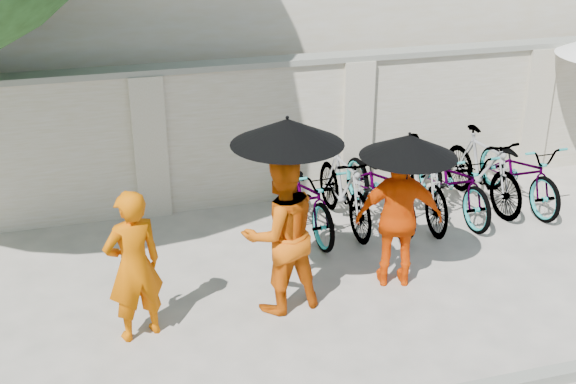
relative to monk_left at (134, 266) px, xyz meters
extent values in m
plane|color=#BBAE9E|center=(1.50, -0.15, -0.82)|extent=(80.00, 80.00, 0.00)
cube|color=beige|center=(2.50, 3.05, 0.18)|extent=(20.00, 0.30, 2.00)
cube|color=beige|center=(3.50, 6.85, 0.78)|extent=(14.00, 6.00, 3.20)
imported|color=#CE5A00|center=(0.00, 0.00, 0.00)|extent=(0.69, 0.55, 1.63)
imported|color=#CE5307|center=(1.56, 0.12, 0.08)|extent=(0.98, 0.82, 1.80)
cylinder|color=black|center=(1.61, 0.04, 0.72)|extent=(0.02, 0.02, 1.04)
cone|color=black|center=(1.61, 0.04, 1.25)|extent=(1.15, 1.15, 0.26)
imported|color=#E74603|center=(2.98, 0.24, 0.02)|extent=(1.05, 0.66, 1.67)
cylinder|color=black|center=(3.00, 0.16, 0.52)|extent=(0.02, 0.02, 0.79)
cone|color=black|center=(3.00, 0.16, 0.92)|extent=(1.07, 1.07, 0.24)
imported|color=gray|center=(2.40, 1.86, -0.32)|extent=(0.80, 1.94, 1.00)
imported|color=gray|center=(2.93, 1.86, -0.27)|extent=(0.57, 1.84, 1.09)
imported|color=gray|center=(3.47, 1.90, -0.30)|extent=(0.87, 2.03, 1.04)
imported|color=gray|center=(4.00, 1.75, -0.25)|extent=(0.66, 1.91, 1.13)
imported|color=gray|center=(4.54, 1.79, -0.31)|extent=(0.75, 1.94, 1.00)
imported|color=gray|center=(5.07, 1.96, -0.26)|extent=(0.68, 1.87, 1.10)
imported|color=gray|center=(5.61, 1.84, -0.31)|extent=(0.75, 1.94, 1.00)
camera|label=1|loc=(-0.28, -6.47, 3.54)|focal=45.00mm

